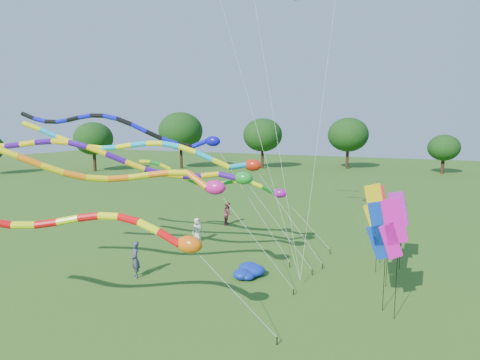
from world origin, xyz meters
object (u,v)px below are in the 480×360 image
at_px(tube_kite_orange, 108,171).
at_px(person_b, 135,260).
at_px(tube_kite_red, 77,224).
at_px(person_c, 228,213).
at_px(person_a, 197,230).
at_px(blue_nylon_heap, 250,275).

bearing_deg(tube_kite_orange, person_b, 77.87).
xyz_separation_m(tube_kite_red, tube_kite_orange, (-1.44, 3.32, 1.45)).
bearing_deg(person_c, person_a, 164.74).
xyz_separation_m(tube_kite_red, person_c, (-1.98, 16.91, -3.39)).
relative_size(tube_kite_red, person_c, 7.37).
distance_m(blue_nylon_heap, person_c, 11.05).
xyz_separation_m(tube_kite_orange, person_a, (-0.58, 8.84, -4.93)).
height_order(tube_kite_orange, person_a, tube_kite_orange).
bearing_deg(person_a, person_b, -142.18).
relative_size(tube_kite_orange, person_a, 9.30).
height_order(tube_kite_orange, person_c, tube_kite_orange).
xyz_separation_m(blue_nylon_heap, person_a, (-5.64, 4.76, 0.54)).
bearing_deg(tube_kite_red, person_c, 77.20).
height_order(person_a, person_c, person_c).
relative_size(blue_nylon_heap, person_b, 0.88).
xyz_separation_m(tube_kite_red, blue_nylon_heap, (3.62, 7.41, -4.02)).
relative_size(person_a, person_b, 0.84).
xyz_separation_m(blue_nylon_heap, person_c, (-5.59, 9.51, 0.63)).
distance_m(tube_kite_red, tube_kite_orange, 3.90).
distance_m(person_b, person_c, 11.45).
bearing_deg(blue_nylon_heap, tube_kite_red, -116.03).
xyz_separation_m(person_a, person_b, (0.17, -6.70, 0.14)).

